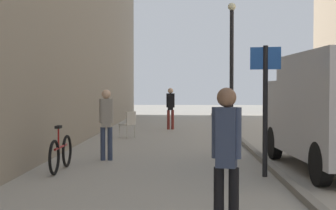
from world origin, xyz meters
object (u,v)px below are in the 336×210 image
Objects in this scene: pedestrian_far_crossing at (106,120)px; street_sign_post at (265,99)px; pedestrian_main_foreground at (170,106)px; cafe_chair_near_window at (129,122)px; pedestrian_mid_block at (226,151)px; lamp_post at (232,61)px; bicycle_leaning at (61,153)px.

street_sign_post is (3.49, -2.18, 0.55)m from pedestrian_far_crossing.
pedestrian_main_foreground is 4.01m from cafe_chair_near_window.
pedestrian_main_foreground is 0.68× the size of street_sign_post.
pedestrian_mid_block is 0.37× the size of lamp_post.
street_sign_post reaches higher than pedestrian_main_foreground.
bicycle_leaning is (-4.22, 0.57, -1.16)m from street_sign_post.
lamp_post is at bearing 60.12° from bicycle_leaning.
street_sign_post is at bearing -90.59° from lamp_post.
lamp_post reaches higher than pedestrian_main_foreground.
street_sign_post is 8.60m from cafe_chair_near_window.
street_sign_post is 7.91m from lamp_post.
bicycle_leaning is at bearing -146.72° from cafe_chair_near_window.
lamp_post is 2.69× the size of bicycle_leaning.
pedestrian_mid_block is at bearing -87.43° from pedestrian_main_foreground.
bicycle_leaning is at bearing 138.04° from pedestrian_mid_block.
cafe_chair_near_window is at bearing -179.16° from lamp_post.
street_sign_post reaches higher than bicycle_leaning.
pedestrian_main_foreground is 4.64m from lamp_post.
lamp_post is 5.06× the size of cafe_chair_near_window.
pedestrian_main_foreground is at bearing 121.37° from lamp_post.
lamp_post is (3.58, 5.64, 1.73)m from pedestrian_far_crossing.
cafe_chair_near_window is (-2.43, 11.90, -0.47)m from pedestrian_mid_block.
pedestrian_main_foreground is 1.00× the size of bicycle_leaning.
pedestrian_mid_block is 0.68× the size of street_sign_post.
pedestrian_mid_block is (1.05, -15.63, -0.00)m from pedestrian_main_foreground.
street_sign_post is (1.12, 4.13, 0.53)m from pedestrian_mid_block.
pedestrian_mid_block reaches higher than pedestrian_far_crossing.
cafe_chair_near_window is (0.67, 7.20, 0.17)m from bicycle_leaning.
bicycle_leaning reaches higher than cafe_chair_near_window.
pedestrian_main_foreground is at bearing 80.14° from bicycle_leaning.
pedestrian_main_foreground reaches higher than bicycle_leaning.
bicycle_leaning is (-0.73, -1.61, -0.62)m from pedestrian_far_crossing.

